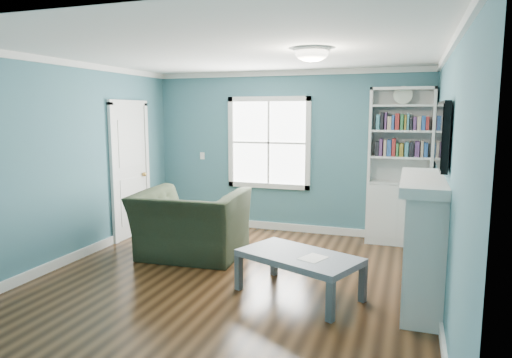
% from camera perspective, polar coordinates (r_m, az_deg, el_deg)
% --- Properties ---
extents(floor, '(5.00, 5.00, 0.00)m').
position_cam_1_polar(floor, '(5.39, -3.38, -12.83)').
color(floor, black).
rests_on(floor, ground).
extents(room_walls, '(5.00, 5.00, 5.00)m').
position_cam_1_polar(room_walls, '(5.04, -3.53, 4.18)').
color(room_walls, '#3E6D7F').
rests_on(room_walls, ground).
extents(trim, '(4.50, 5.00, 2.60)m').
position_cam_1_polar(trim, '(5.08, -3.50, 0.30)').
color(trim, white).
rests_on(trim, ground).
extents(window, '(1.40, 0.06, 1.50)m').
position_cam_1_polar(window, '(7.49, 1.59, 4.54)').
color(window, white).
rests_on(window, room_walls).
extents(bookshelf, '(0.90, 0.35, 2.31)m').
position_cam_1_polar(bookshelf, '(7.03, 17.45, -0.41)').
color(bookshelf, silver).
rests_on(bookshelf, ground).
extents(fireplace, '(0.44, 1.58, 1.30)m').
position_cam_1_polar(fireplace, '(5.03, 20.21, -7.29)').
color(fireplace, black).
rests_on(fireplace, ground).
extents(tv, '(0.06, 1.10, 0.65)m').
position_cam_1_polar(tv, '(4.86, 22.28, 5.12)').
color(tv, black).
rests_on(tv, fireplace).
extents(door, '(0.12, 0.98, 2.17)m').
position_cam_1_polar(door, '(7.38, -15.42, 1.25)').
color(door, silver).
rests_on(door, ground).
extents(ceiling_fixture, '(0.38, 0.38, 0.15)m').
position_cam_1_polar(ceiling_fixture, '(4.89, 6.99, 15.36)').
color(ceiling_fixture, white).
rests_on(ceiling_fixture, room_walls).
extents(light_switch, '(0.08, 0.01, 0.12)m').
position_cam_1_polar(light_switch, '(7.94, -6.72, 2.90)').
color(light_switch, white).
rests_on(light_switch, room_walls).
extents(recliner, '(1.43, 0.98, 1.20)m').
position_cam_1_polar(recliner, '(6.22, -8.14, -4.24)').
color(recliner, black).
rests_on(recliner, ground).
extents(coffee_table, '(1.42, 1.12, 0.46)m').
position_cam_1_polar(coffee_table, '(4.94, 5.39, -9.98)').
color(coffee_table, '#495258').
rests_on(coffee_table, ground).
extents(paper_sheet, '(0.31, 0.34, 0.00)m').
position_cam_1_polar(paper_sheet, '(4.80, 7.16, -9.77)').
color(paper_sheet, white).
rests_on(paper_sheet, coffee_table).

